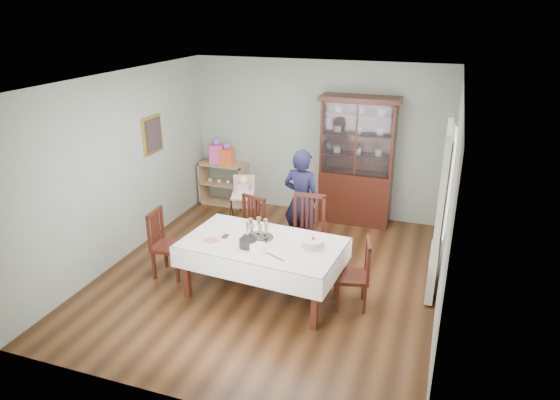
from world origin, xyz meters
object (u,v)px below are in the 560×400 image
at_px(high_chair, 244,213).
at_px(champagne_tray, 257,233).
at_px(chair_end_right, 352,287).
at_px(gift_bag_pink, 217,152).
at_px(chair_far_left, 247,242).
at_px(woman, 302,201).
at_px(sideboard, 224,183).
at_px(china_cabinet, 357,159).
at_px(gift_bag_orange, 227,154).
at_px(dining_table, 263,268).
at_px(chair_end_left, 170,256).
at_px(chair_far_right, 306,248).
at_px(birthday_cake, 313,244).

height_order(high_chair, champagne_tray, high_chair).
height_order(chair_end_right, gift_bag_pink, gift_bag_pink).
relative_size(chair_far_left, chair_end_right, 1.05).
bearing_deg(chair_end_right, high_chair, -138.41).
height_order(woman, high_chair, woman).
distance_m(sideboard, gift_bag_pink, 0.62).
distance_m(china_cabinet, gift_bag_orange, 2.40).
bearing_deg(sideboard, chair_far_left, -56.49).
xyz_separation_m(woman, gift_bag_orange, (-1.84, 1.36, 0.18)).
distance_m(dining_table, chair_end_left, 1.42).
distance_m(chair_end_right, high_chair, 2.53).
bearing_deg(gift_bag_pink, champagne_tray, -55.29).
height_order(sideboard, champagne_tray, champagne_tray).
bearing_deg(chair_far_right, woman, 110.16).
distance_m(chair_end_left, birthday_cake, 2.13).
bearing_deg(gift_bag_pink, birthday_cake, -46.14).
distance_m(chair_far_right, gift_bag_orange, 2.88).
height_order(chair_far_right, champagne_tray, chair_far_right).
height_order(sideboard, chair_far_right, chair_far_right).
bearing_deg(chair_far_right, chair_far_left, 179.08).
bearing_deg(china_cabinet, chair_far_left, -122.31).
relative_size(china_cabinet, gift_bag_pink, 4.66).
bearing_deg(sideboard, chair_end_left, -80.91).
relative_size(woman, champagne_tray, 3.96).
distance_m(chair_far_right, champagne_tray, 1.03).
relative_size(chair_end_left, gift_bag_orange, 2.32).
distance_m(champagne_tray, birthday_cake, 0.74).
distance_m(chair_far_left, chair_end_right, 1.85).
relative_size(china_cabinet, chair_end_left, 2.29).
bearing_deg(chair_end_left, champagne_tray, -93.75).
distance_m(dining_table, gift_bag_pink, 3.43).
relative_size(champagne_tray, gift_bag_orange, 0.99).
bearing_deg(sideboard, birthday_cake, -47.51).
relative_size(chair_far_right, birthday_cake, 3.37).
bearing_deg(champagne_tray, woman, 81.88).
bearing_deg(chair_far_left, gift_bag_orange, 137.16).
height_order(china_cabinet, gift_bag_orange, china_cabinet).
bearing_deg(chair_far_left, champagne_tray, -42.80).
distance_m(china_cabinet, sideboard, 2.60).
relative_size(champagne_tray, gift_bag_pink, 0.87).
bearing_deg(chair_end_left, gift_bag_orange, 3.12).
distance_m(sideboard, chair_far_right, 2.89).
bearing_deg(chair_far_right, sideboard, 135.57).
distance_m(woman, high_chair, 1.11).
bearing_deg(dining_table, china_cabinet, 76.62).
distance_m(birthday_cake, gift_bag_orange, 3.61).
bearing_deg(woman, china_cabinet, -102.17).
bearing_deg(dining_table, champagne_tray, 143.96).
distance_m(chair_end_left, high_chair, 1.59).
relative_size(chair_far_left, champagne_tray, 2.35).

